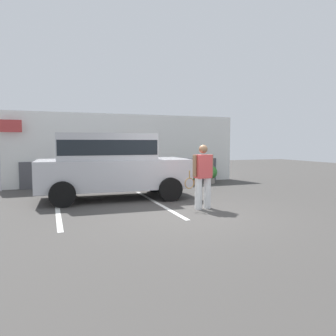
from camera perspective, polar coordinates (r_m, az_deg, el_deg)
ground_plane at (r=8.00m, az=2.76°, el=-8.19°), size 40.00×40.00×0.00m
parking_stripe_0 at (r=8.83m, az=-19.34°, el=-7.20°), size 0.12×4.40×0.01m
parking_stripe_1 at (r=9.30m, az=-1.97°, el=-6.34°), size 0.12×4.40×0.01m
house_frontage at (r=13.56m, az=-7.42°, el=2.99°), size 9.99×0.40×2.96m
parked_suv at (r=10.05m, az=-10.32°, el=0.98°), size 4.70×2.38×2.05m
tennis_player_man at (r=8.44m, az=6.31°, el=-1.43°), size 0.90×0.32×1.72m
potted_plant_by_porch at (r=13.34m, az=4.76°, el=-1.33°), size 0.53×0.53×0.70m
potted_plant_secondary at (r=13.80m, az=7.68°, el=-0.97°), size 0.59×0.59×0.78m
flag_pole at (r=12.89m, az=-27.40°, el=4.48°), size 0.80×0.05×2.65m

